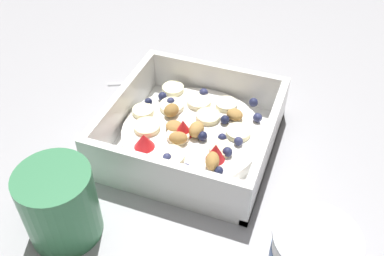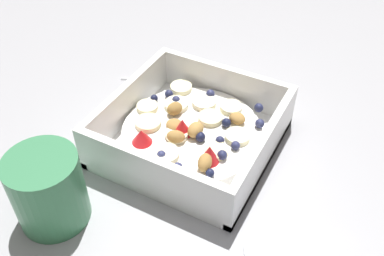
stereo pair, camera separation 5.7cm
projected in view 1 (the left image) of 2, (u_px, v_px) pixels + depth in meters
name	position (u px, v px, depth m)	size (l,w,h in m)	color
ground_plane	(210.00, 139.00, 0.60)	(2.40, 2.40, 0.00)	#9E9EA3
fruit_bowl	(192.00, 133.00, 0.58)	(0.21, 0.21, 0.07)	white
spoon	(184.00, 79.00, 0.70)	(0.09, 0.16, 0.01)	silver
coffee_mug	(58.00, 203.00, 0.46)	(0.08, 0.11, 0.09)	#3D8456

